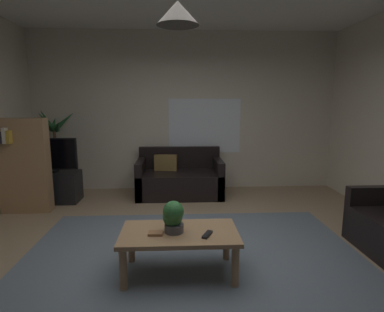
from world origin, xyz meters
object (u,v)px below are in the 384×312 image
Objects in this scene: tv_stand at (51,187)px; bookshelf_corner at (24,165)px; remote_on_table_0 at (207,235)px; tv at (48,155)px; potted_palm_corner at (56,155)px; couch_under_window at (180,180)px; book_on_table_0 at (156,233)px; pendant_lamp at (178,13)px; potted_plant_on_table at (173,216)px; coffee_table at (179,238)px.

bookshelf_corner reaches higher than tv_stand.
tv is at bearing -20.49° from remote_on_table_0.
tv_stand is 0.58× the size of potted_palm_corner.
tv_stand is 0.99× the size of tv.
couch_under_window is 2.13m from tv_stand.
book_on_table_0 is 0.15× the size of tv.
pendant_lamp reaches higher than tv_stand.
bookshelf_corner reaches higher than couch_under_window.
bookshelf_corner reaches higher than potted_plant_on_table.
coffee_table is at bearing 0.00° from pendant_lamp.
bookshelf_corner is (-2.52, 1.96, 0.28)m from remote_on_table_0.
potted_palm_corner reaches higher than coffee_table.
tv is (-2.03, 2.30, 0.21)m from potted_plant_on_table.
pendant_lamp is (0.06, 0.01, 1.78)m from potted_plant_on_table.
bookshelf_corner is (-2.27, 1.85, 0.35)m from coffee_table.
tv_stand is 0.63m from potted_palm_corner.
potted_plant_on_table is at bearing -91.89° from couch_under_window.
bookshelf_corner reaches higher than book_on_table_0.
coffee_table is 0.23m from potted_plant_on_table.
couch_under_window is 3.32m from pendant_lamp.
remote_on_table_0 is at bearing -45.73° from tv.
coffee_table is at bearing -47.66° from tv.
coffee_table is 0.72× the size of potted_palm_corner.
coffee_table is 1.22× the size of tv.
remote_on_table_0 is at bearing -45.98° from tv_stand.
tv_stand is at bearing -82.47° from potted_palm_corner.
remote_on_table_0 is at bearing -23.47° from pendant_lamp.
potted_plant_on_table reaches higher than coffee_table.
potted_palm_corner reaches higher than tv_stand.
potted_plant_on_table is at bearing -40.12° from bookshelf_corner.
couch_under_window is 11.07× the size of book_on_table_0.
tv_stand is (-1.87, 2.37, -0.19)m from book_on_table_0.
pendant_lamp is (2.14, -2.73, 1.64)m from potted_palm_corner.
potted_palm_corner is (-2.09, 2.75, 0.14)m from potted_plant_on_table.
book_on_table_0 is at bearing -95.37° from couch_under_window.
potted_palm_corner is (-0.06, 0.44, -0.07)m from tv.
pendant_lamp reaches higher than tv.
pendant_lamp reaches higher than potted_palm_corner.
potted_plant_on_table reaches higher than remote_on_table_0.
bookshelf_corner is (-0.13, -0.88, -0.01)m from potted_palm_corner.
tv_stand is 0.64× the size of bookshelf_corner.
pendant_lamp reaches higher than couch_under_window.
potted_palm_corner is at bearing 128.07° from pendant_lamp.
coffee_table is 3.62× the size of potted_plant_on_table.
coffee_table is at bearing 14.43° from potted_plant_on_table.
coffee_table is 6.89× the size of remote_on_table_0.
couch_under_window is 1.05× the size of bookshelf_corner.
potted_palm_corner is at bearing 127.19° from potted_plant_on_table.
bookshelf_corner is at bearing -112.98° from tv.
remote_on_table_0 is (0.47, -0.05, -0.00)m from book_on_table_0.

